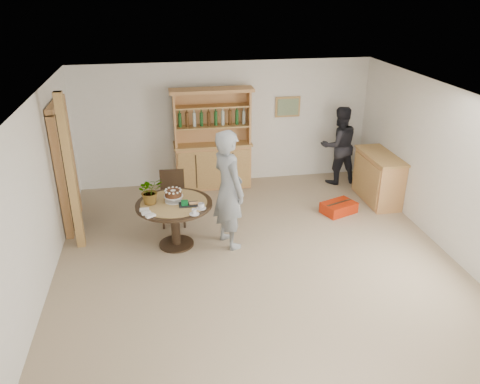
% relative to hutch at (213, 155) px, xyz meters
% --- Properties ---
extents(ground, '(7.00, 7.00, 0.00)m').
position_rel_hutch_xyz_m(ground, '(0.30, -3.24, -0.69)').
color(ground, tan).
rests_on(ground, ground).
extents(room_shell, '(6.04, 7.04, 2.52)m').
position_rel_hutch_xyz_m(room_shell, '(0.30, -3.23, 1.05)').
color(room_shell, white).
rests_on(room_shell, ground).
extents(doorway, '(0.13, 1.10, 2.18)m').
position_rel_hutch_xyz_m(doorway, '(-2.63, -1.24, 0.42)').
color(doorway, black).
rests_on(doorway, ground).
extents(pine_post, '(0.12, 0.12, 2.50)m').
position_rel_hutch_xyz_m(pine_post, '(-2.40, -2.04, 0.56)').
color(pine_post, tan).
rests_on(pine_post, ground).
extents(hutch, '(1.62, 0.54, 2.04)m').
position_rel_hutch_xyz_m(hutch, '(0.00, 0.00, 0.00)').
color(hutch, tan).
rests_on(hutch, ground).
extents(sideboard, '(0.54, 1.26, 0.94)m').
position_rel_hutch_xyz_m(sideboard, '(3.04, -1.24, -0.22)').
color(sideboard, tan).
rests_on(sideboard, ground).
extents(dining_table, '(1.20, 1.20, 0.76)m').
position_rel_hutch_xyz_m(dining_table, '(-0.89, -2.28, -0.08)').
color(dining_table, black).
rests_on(dining_table, ground).
extents(dining_chair, '(0.44, 0.44, 0.95)m').
position_rel_hutch_xyz_m(dining_chair, '(-0.88, -1.45, -0.15)').
color(dining_chair, black).
rests_on(dining_chair, ground).
extents(birthday_cake, '(0.30, 0.30, 0.20)m').
position_rel_hutch_xyz_m(birthday_cake, '(-0.89, -2.23, 0.19)').
color(birthday_cake, white).
rests_on(birthday_cake, dining_table).
extents(flower_vase, '(0.47, 0.44, 0.42)m').
position_rel_hutch_xyz_m(flower_vase, '(-1.24, -2.23, 0.28)').
color(flower_vase, '#3F7233').
rests_on(flower_vase, dining_table).
extents(gift_tray, '(0.30, 0.20, 0.08)m').
position_rel_hutch_xyz_m(gift_tray, '(-0.67, -2.41, 0.10)').
color(gift_tray, black).
rests_on(gift_tray, dining_table).
extents(coffee_cup_a, '(0.15, 0.15, 0.09)m').
position_rel_hutch_xyz_m(coffee_cup_a, '(-0.49, -2.56, 0.11)').
color(coffee_cup_a, silver).
rests_on(coffee_cup_a, dining_table).
extents(coffee_cup_b, '(0.15, 0.15, 0.08)m').
position_rel_hutch_xyz_m(coffee_cup_b, '(-0.61, -2.73, 0.11)').
color(coffee_cup_b, silver).
rests_on(coffee_cup_b, dining_table).
extents(napkins, '(0.24, 0.33, 0.03)m').
position_rel_hutch_xyz_m(napkins, '(-1.30, -2.60, 0.09)').
color(napkins, white).
rests_on(napkins, dining_table).
extents(teen_boy, '(0.69, 0.82, 1.92)m').
position_rel_hutch_xyz_m(teen_boy, '(-0.04, -2.38, 0.27)').
color(teen_boy, gray).
rests_on(teen_boy, ground).
extents(adult_person, '(0.85, 0.69, 1.63)m').
position_rel_hutch_xyz_m(adult_person, '(2.59, -0.24, 0.13)').
color(adult_person, black).
rests_on(adult_person, ground).
extents(red_suitcase, '(0.70, 0.59, 0.21)m').
position_rel_hutch_xyz_m(red_suitcase, '(2.13, -1.63, -0.59)').
color(red_suitcase, red).
rests_on(red_suitcase, ground).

